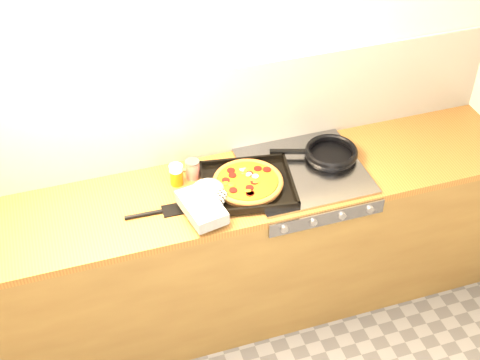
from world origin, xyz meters
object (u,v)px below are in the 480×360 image
object	(u,v)px
pizza_on_tray	(235,188)
tomato_can	(193,169)
juice_glass	(176,175)
frying_pan	(330,153)

from	to	relation	value
pizza_on_tray	tomato_can	world-z (taller)	tomato_can
juice_glass	frying_pan	bearing A→B (deg)	-3.74
tomato_can	juice_glass	world-z (taller)	juice_glass
pizza_on_tray	juice_glass	xyz separation A→B (m)	(-0.25, 0.18, 0.01)
pizza_on_tray	tomato_can	xyz separation A→B (m)	(-0.16, 0.20, 0.00)
frying_pan	juice_glass	size ratio (longest dim) A/B	4.26
pizza_on_tray	frying_pan	bearing A→B (deg)	12.50
tomato_can	pizza_on_tray	bearing A→B (deg)	-51.66
pizza_on_tray	juice_glass	distance (m)	0.31
pizza_on_tray	juice_glass	world-z (taller)	juice_glass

